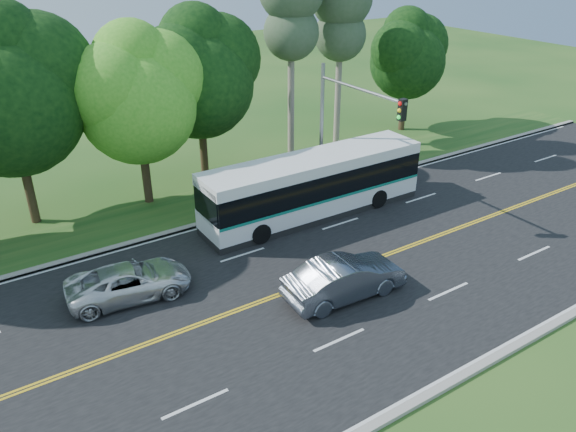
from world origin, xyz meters
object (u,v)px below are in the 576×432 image
traffic_signal (345,118)px  suv (129,281)px  sedan (344,278)px  transit_bus (313,186)px

traffic_signal → suv: traffic_signal is taller
sedan → suv: size_ratio=1.03×
sedan → suv: (-7.01, 4.58, -0.15)m
traffic_signal → sedan: traffic_signal is taller
sedan → suv: sedan is taller
suv → traffic_signal: bearing=-71.9°
traffic_signal → suv: size_ratio=1.47×
transit_bus → suv: (-10.19, -2.00, -0.86)m
traffic_signal → sedan: 9.42m
traffic_signal → sedan: bearing=-127.1°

